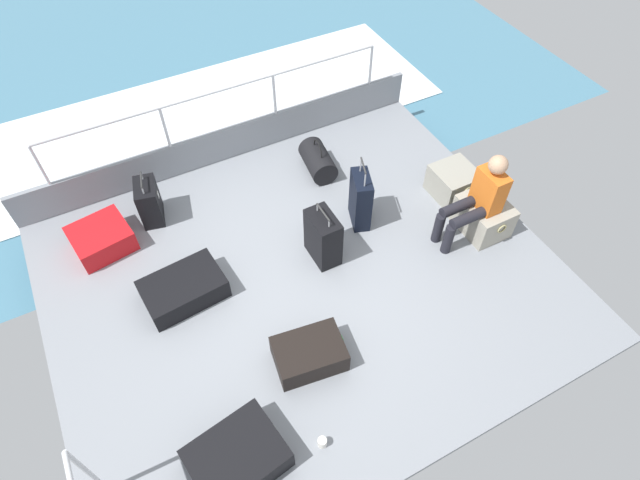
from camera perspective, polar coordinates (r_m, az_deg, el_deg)
The scene contains 16 objects.
ground_plane at distance 5.63m, azimuth -1.72°, elevation -4.25°, with size 4.40×5.20×0.06m, color gray.
gunwale_port at distance 6.85m, azimuth -10.06°, elevation 10.34°, with size 0.06×5.20×0.45m, color gray.
railing_port at distance 6.51m, azimuth -10.74°, elevation 14.07°, with size 0.04×4.20×1.02m.
sea_wake at distance 8.30m, azimuth -13.16°, elevation 12.88°, with size 12.00×12.00×0.01m.
cargo_crate_0 at distance 6.49m, azimuth 14.27°, elevation 6.12°, with size 0.52×0.48×0.36m.
cargo_crate_1 at distance 6.17m, azimuth 17.31°, elevation 2.50°, with size 0.60×0.46×0.39m.
passenger_seated at distance 5.80m, azimuth 16.80°, elevation 4.38°, with size 0.34×0.66×1.09m.
suitcase_0 at distance 6.27m, azimuth -18.07°, elevation 3.95°, with size 0.43×0.31×0.61m.
suitcase_1 at distance 5.55m, azimuth -14.60°, elevation -5.15°, with size 0.60×0.85×0.25m.
suitcase_2 at distance 5.55m, azimuth 0.33°, elevation 0.29°, with size 0.42×0.26×0.71m.
suitcase_3 at distance 6.24m, azimuth -22.65°, elevation 0.17°, with size 0.64×0.68×0.26m.
suitcase_4 at distance 5.89m, azimuth 4.42°, elevation 4.38°, with size 0.43×0.30×0.86m.
suitcase_5 at distance 4.99m, azimuth -1.18°, elevation -12.27°, with size 0.54×0.70×0.26m.
suitcase_6 at distance 4.69m, azimuth -9.00°, elevation -22.36°, with size 0.70×0.82×0.26m.
duffel_bag at distance 6.59m, azimuth -0.23°, elevation 8.61°, with size 0.60×0.39×0.47m.
paper_cup at distance 4.76m, azimuth 0.24°, elevation -21.13°, with size 0.08×0.08×0.10m, color white.
Camera 1 is at (2.95, -1.36, 4.57)m, focal length 29.44 mm.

